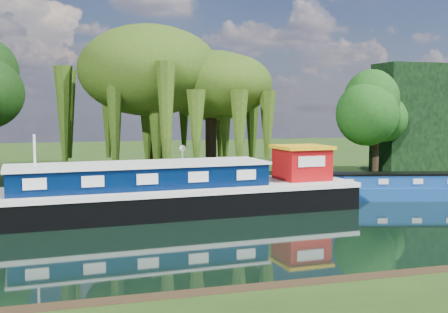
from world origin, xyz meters
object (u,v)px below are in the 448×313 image
object	(u,v)px
narrowboat	(396,189)
red_dinghy	(22,221)
white_cruiser	(392,199)
dutch_barge	(166,193)

from	to	relation	value
narrowboat	red_dinghy	bearing A→B (deg)	-163.85
narrowboat	red_dinghy	distance (m)	20.15
red_dinghy	white_cruiser	size ratio (longest dim) A/B	1.42
narrowboat	white_cruiser	xyz separation A→B (m)	(-0.14, 0.16, -0.58)
red_dinghy	narrowboat	bearing A→B (deg)	-101.63
dutch_barge	white_cruiser	distance (m)	13.36
red_dinghy	white_cruiser	bearing A→B (deg)	-101.16
dutch_barge	white_cruiser	size ratio (longest dim) A/B	9.89
white_cruiser	dutch_barge	bearing A→B (deg)	79.79
dutch_barge	red_dinghy	distance (m)	6.78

